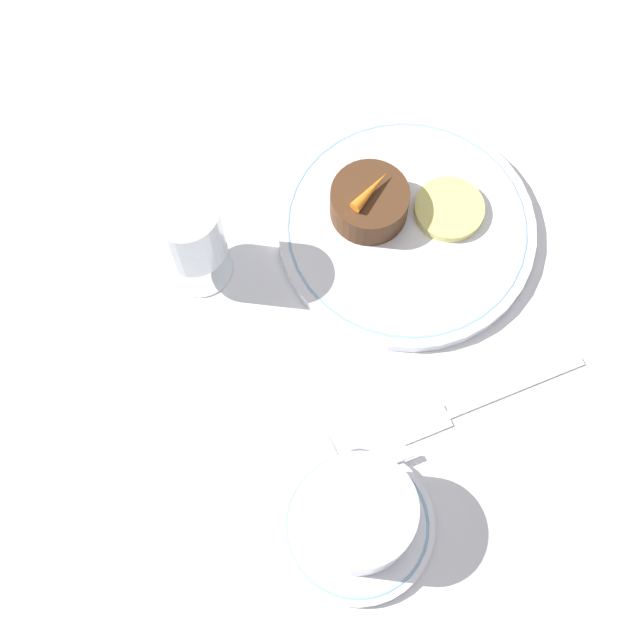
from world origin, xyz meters
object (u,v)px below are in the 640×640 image
at_px(wine_glass, 190,233).
at_px(dessert_cake, 369,203).
at_px(fork, 472,406).
at_px(dinner_plate, 407,228).
at_px(coffee_cup, 359,514).

height_order(wine_glass, dessert_cake, wine_glass).
relative_size(fork, dessert_cake, 2.46).
xyz_separation_m(dinner_plate, dessert_cake, (0.03, 0.03, 0.02)).
bearing_deg(dessert_cake, coffee_cup, 153.32).
xyz_separation_m(coffee_cup, wine_glass, (0.29, 0.04, 0.03)).
bearing_deg(coffee_cup, dinner_plate, -34.32).
bearing_deg(dinner_plate, coffee_cup, 145.68).
xyz_separation_m(wine_glass, dessert_cake, (-0.02, -0.18, -0.04)).
xyz_separation_m(coffee_cup, dessert_cake, (0.28, -0.14, -0.01)).
relative_size(dinner_plate, coffee_cup, 2.11).
bearing_deg(wine_glass, fork, -142.50).
bearing_deg(dinner_plate, fork, 172.92).
distance_m(dinner_plate, coffee_cup, 0.30).
relative_size(dinner_plate, dessert_cake, 3.33).
relative_size(wine_glass, dessert_cake, 1.54).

